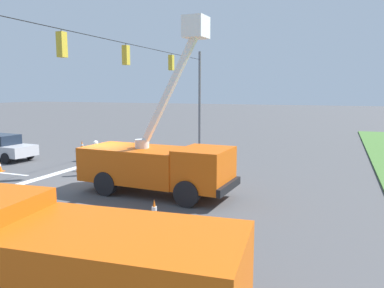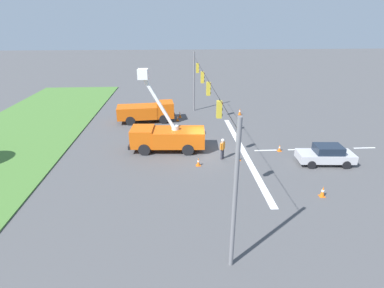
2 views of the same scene
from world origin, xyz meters
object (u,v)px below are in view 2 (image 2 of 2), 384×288
utility_truck_support_near (147,111)px  traffic_cone_far_left (323,191)px  road_worker (222,148)px  sedan_silver (326,155)px  traffic_cone_foreground_left (154,135)px  traffic_cone_mid_left (240,112)px  traffic_cone_mid_right (177,118)px  traffic_cone_lane_edge_a (198,162)px  traffic_cone_lane_edge_b (238,157)px  traffic_cone_foreground_right (180,114)px  traffic_cone_near_bucket (280,148)px  utility_truck_bucket_lift (167,135)px

utility_truck_support_near → traffic_cone_far_left: utility_truck_support_near is taller
road_worker → traffic_cone_far_left: size_ratio=2.38×
utility_truck_support_near → road_worker: size_ratio=3.69×
sedan_silver → road_worker: road_worker is taller
traffic_cone_foreground_left → traffic_cone_mid_left: size_ratio=0.90×
utility_truck_support_near → sedan_silver: 18.99m
sedan_silver → traffic_cone_mid_right: (11.75, 11.52, -0.48)m
utility_truck_support_near → traffic_cone_lane_edge_a: (-11.51, -4.85, -0.86)m
traffic_cone_mid_right → traffic_cone_far_left: size_ratio=0.87×
traffic_cone_far_left → traffic_cone_lane_edge_b: bearing=37.1°
traffic_cone_foreground_right → traffic_cone_far_left: size_ratio=1.04×
utility_truck_support_near → traffic_cone_lane_edge_b: (-10.73, -8.18, -0.89)m
utility_truck_support_near → sedan_silver: bearing=-128.3°
traffic_cone_foreground_left → traffic_cone_mid_right: size_ratio=1.14×
traffic_cone_mid_left → traffic_cone_near_bucket: bearing=-173.7°
traffic_cone_mid_left → utility_truck_bucket_lift: bearing=139.7°
utility_truck_bucket_lift → traffic_cone_mid_right: (8.25, -1.05, -1.05)m
utility_truck_bucket_lift → traffic_cone_lane_edge_a: bearing=-142.2°
traffic_cone_foreground_left → traffic_cone_near_bucket: (-3.76, -11.13, -0.08)m
traffic_cone_mid_right → traffic_cone_near_bucket: 12.62m
road_worker → sedan_silver: bearing=-99.9°
utility_truck_bucket_lift → road_worker: utility_truck_bucket_lift is taller
traffic_cone_lane_edge_b → traffic_cone_foreground_right: bearing=20.6°
sedan_silver → road_worker: bearing=80.1°
road_worker → traffic_cone_mid_right: size_ratio=2.75×
utility_truck_support_near → traffic_cone_mid_left: bearing=-80.2°
traffic_cone_foreground_left → traffic_cone_lane_edge_a: (-6.18, -3.84, -0.04)m
road_worker → traffic_cone_mid_left: (12.25, -4.03, -0.59)m
traffic_cone_near_bucket → utility_truck_bucket_lift: bearing=85.2°
utility_truck_bucket_lift → traffic_cone_foreground_right: size_ratio=9.11×
traffic_cone_foreground_left → traffic_cone_far_left: size_ratio=0.99×
utility_truck_bucket_lift → utility_truck_support_near: bearing=15.8°
traffic_cone_foreground_left → traffic_cone_lane_edge_b: size_ratio=1.18×
road_worker → traffic_cone_mid_left: 12.91m
traffic_cone_foreground_left → traffic_cone_near_bucket: size_ratio=1.22×
traffic_cone_mid_right → traffic_cone_lane_edge_a: traffic_cone_lane_edge_a is taller
traffic_cone_lane_edge_b → traffic_cone_mid_right: bearing=24.1°
utility_truck_bucket_lift → traffic_cone_near_bucket: utility_truck_bucket_lift is taller
utility_truck_bucket_lift → traffic_cone_foreground_left: 3.37m
utility_truck_support_near → traffic_cone_foreground_right: bearing=-72.0°
traffic_cone_lane_edge_a → traffic_cone_far_left: (-4.92, -7.65, 0.04)m
traffic_cone_near_bucket → traffic_cone_foreground_left: bearing=71.3°
traffic_cone_lane_edge_a → road_worker: bearing=-60.8°
utility_truck_support_near → traffic_cone_lane_edge_a: size_ratio=9.80×
utility_truck_bucket_lift → traffic_cone_lane_edge_b: bearing=-112.8°
traffic_cone_foreground_left → traffic_cone_mid_right: traffic_cone_foreground_left is taller
traffic_cone_mid_left → traffic_cone_lane_edge_b: 12.91m
sedan_silver → traffic_cone_lane_edge_b: size_ratio=7.11×
utility_truck_bucket_lift → traffic_cone_mid_right: 8.39m
sedan_silver → traffic_cone_mid_right: size_ratio=6.86×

